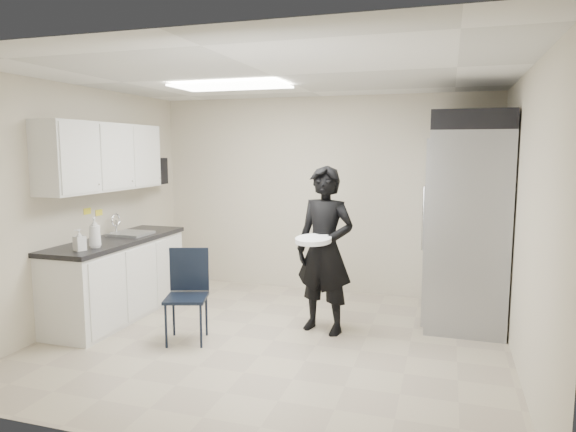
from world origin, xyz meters
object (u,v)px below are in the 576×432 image
(commercial_fridge, at_px, (466,227))
(man_tuxedo, at_px, (325,250))
(lower_counter, at_px, (118,280))
(folding_chair, at_px, (186,298))

(commercial_fridge, height_order, man_tuxedo, commercial_fridge)
(lower_counter, height_order, man_tuxedo, man_tuxedo)
(folding_chair, height_order, man_tuxedo, man_tuxedo)
(lower_counter, relative_size, man_tuxedo, 1.09)
(commercial_fridge, height_order, folding_chair, commercial_fridge)
(man_tuxedo, bearing_deg, commercial_fridge, 45.08)
(man_tuxedo, bearing_deg, folding_chair, -136.14)
(folding_chair, relative_size, man_tuxedo, 0.51)
(commercial_fridge, relative_size, folding_chair, 2.35)
(lower_counter, xyz_separation_m, folding_chair, (1.13, -0.48, 0.02))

